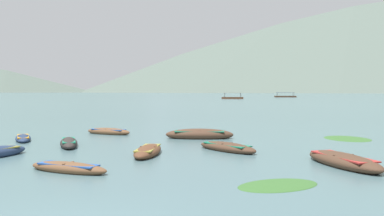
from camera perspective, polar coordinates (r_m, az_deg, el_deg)
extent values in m
plane|color=slate|center=(1506.61, 2.35, 2.41)|extent=(6000.00, 6000.00, 0.00)
cone|color=#56665B|center=(2070.02, -23.51, 10.29)|extent=(2083.01, 2083.01, 580.21)
cone|color=slate|center=(1712.97, -4.17, 7.28)|extent=(813.09, 813.09, 290.50)
cone|color=#56665B|center=(1906.67, 23.97, 11.09)|extent=(2578.82, 2578.82, 588.25)
ellipsoid|color=#4C3323|center=(23.31, 1.13, -4.05)|extent=(4.19, 1.41, 0.74)
cube|color=#197A56|center=(23.29, 1.13, -3.50)|extent=(3.02, 1.02, 0.05)
cube|color=#4C3323|center=(23.28, 1.13, -3.38)|extent=(0.08, 0.96, 0.04)
ellipsoid|color=#4C3323|center=(15.91, 21.86, -7.44)|extent=(2.57, 4.21, 0.62)
cube|color=#B22D28|center=(15.88, 21.87, -6.78)|extent=(1.85, 3.03, 0.05)
cube|color=#4C3323|center=(15.87, 21.87, -6.61)|extent=(0.88, 0.37, 0.04)
ellipsoid|color=brown|center=(17.44, -6.69, -6.51)|extent=(1.24, 3.40, 0.52)
cube|color=olive|center=(17.42, -6.69, -6.00)|extent=(0.89, 2.45, 0.05)
cube|color=brown|center=(17.41, -6.69, -5.84)|extent=(0.71, 0.12, 0.04)
ellipsoid|color=navy|center=(24.44, -24.15, -4.20)|extent=(2.16, 3.14, 0.40)
cube|color=orange|center=(24.43, -24.16, -3.92)|extent=(1.56, 2.26, 0.05)
cube|color=navy|center=(24.42, -24.16, -3.81)|extent=(0.54, 0.33, 0.04)
ellipsoid|color=brown|center=(14.43, -18.18, -8.61)|extent=(3.35, 1.87, 0.44)
cube|color=#28519E|center=(14.41, -18.18, -8.10)|extent=(2.42, 1.34, 0.05)
cube|color=brown|center=(14.40, -18.19, -7.90)|extent=(0.26, 0.55, 0.04)
ellipsoid|color=brown|center=(26.24, -12.51, -3.52)|extent=(3.50, 2.15, 0.52)
cube|color=#28519E|center=(26.22, -12.51, -3.18)|extent=(2.52, 1.55, 0.05)
cube|color=brown|center=(26.22, -12.51, -3.07)|extent=(0.32, 0.64, 0.04)
ellipsoid|color=#2D2826|center=(21.06, -18.12, -5.06)|extent=(2.04, 3.44, 0.52)
cube|color=#197A56|center=(21.04, -18.12, -4.63)|extent=(1.47, 2.47, 0.05)
cube|color=#2D2826|center=(21.03, -18.13, -4.50)|extent=(0.59, 0.29, 0.04)
ellipsoid|color=#4C3323|center=(18.57, 5.30, -5.96)|extent=(3.23, 3.31, 0.51)
cube|color=#197A56|center=(18.55, 5.31, -5.49)|extent=(2.33, 2.38, 0.05)
cube|color=#4C3323|center=(18.54, 5.31, -5.34)|extent=(0.58, 0.56, 0.04)
cube|color=brown|center=(146.01, 6.14, 1.48)|extent=(8.54, 4.27, 0.90)
cylinder|color=#4C4742|center=(147.05, 7.39, 1.92)|extent=(0.10, 0.10, 1.80)
cylinder|color=#4C4742|center=(144.59, 7.35, 1.91)|extent=(0.10, 0.10, 1.80)
cylinder|color=#4C4742|center=(147.45, 4.97, 1.93)|extent=(0.10, 0.10, 1.80)
cylinder|color=#4C4742|center=(145.00, 4.89, 1.92)|extent=(0.10, 0.10, 1.80)
cube|color=#9E998E|center=(145.98, 6.15, 2.27)|extent=(7.18, 3.59, 0.12)
cube|color=#4C3323|center=(192.22, 13.90, 1.66)|extent=(10.67, 4.87, 0.90)
cylinder|color=#4C4742|center=(194.20, 15.00, 1.99)|extent=(0.10, 0.10, 1.80)
cylinder|color=#4C4742|center=(191.19, 15.13, 1.98)|extent=(0.10, 0.10, 1.80)
cylinder|color=#4C4742|center=(193.31, 12.69, 2.02)|extent=(0.10, 0.10, 1.80)
cylinder|color=#4C4742|center=(190.29, 12.77, 2.01)|extent=(0.10, 0.10, 1.80)
cube|color=#334C75|center=(192.20, 13.90, 2.27)|extent=(8.96, 4.09, 0.12)
ellipsoid|color=#38662D|center=(12.12, 12.89, -11.34)|extent=(3.13, 2.57, 0.14)
ellipsoid|color=#38662D|center=(24.93, 22.39, -4.33)|extent=(3.21, 3.58, 0.14)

